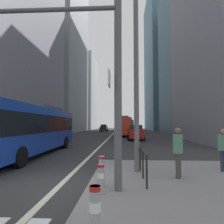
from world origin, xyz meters
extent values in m
plane|color=#303033|center=(0.00, 20.00, 0.00)|extent=(160.00, 160.00, 0.00)
cube|color=beige|center=(0.00, 30.00, 0.01)|extent=(0.20, 80.00, 0.01)
cube|color=#9E9EA3|center=(-16.00, 47.27, 22.65)|extent=(13.06, 23.09, 45.30)
cube|color=#9E9EA3|center=(-16.00, 74.36, 14.36)|extent=(13.39, 20.03, 28.72)
cube|color=slate|center=(17.00, 39.84, 17.19)|extent=(10.32, 17.46, 34.38)
cube|color=slate|center=(17.00, 63.33, 23.64)|extent=(12.41, 23.78, 47.29)
cube|color=#14389E|center=(-3.96, 6.36, 1.73)|extent=(2.65, 12.09, 2.75)
cube|color=black|center=(-3.96, 6.36, 2.07)|extent=(2.69, 11.85, 1.10)
cube|color=#4C4C51|center=(-3.98, 8.17, 3.25)|extent=(1.80, 4.36, 0.30)
cylinder|color=black|center=(-2.71, 2.52, 0.50)|extent=(0.31, 1.00, 1.00)
cylinder|color=black|center=(-2.80, 10.23, 0.50)|extent=(0.31, 1.00, 1.00)
cylinder|color=black|center=(-5.20, 10.20, 0.50)|extent=(0.31, 1.00, 1.00)
cylinder|color=black|center=(-6.21, 7.37, 0.32)|extent=(0.23, 0.64, 0.64)
cube|color=red|center=(2.14, 29.62, 1.73)|extent=(2.56, 11.52, 2.75)
cube|color=black|center=(2.14, 29.62, 2.07)|extent=(2.60, 11.29, 1.10)
cube|color=#4C4C51|center=(2.15, 27.89, 3.25)|extent=(1.77, 4.15, 0.30)
cylinder|color=black|center=(0.92, 33.30, 0.50)|extent=(0.31, 1.00, 1.00)
cylinder|color=black|center=(3.32, 33.31, 0.50)|extent=(0.31, 1.00, 1.00)
cylinder|color=black|center=(0.96, 25.93, 0.50)|extent=(0.31, 1.00, 1.00)
cylinder|color=black|center=(3.36, 25.94, 0.50)|extent=(0.31, 1.00, 1.00)
cube|color=#198456|center=(3.21, 46.31, 1.73)|extent=(2.67, 11.51, 2.75)
cube|color=black|center=(3.21, 46.31, 2.07)|extent=(2.71, 11.28, 1.10)
cube|color=#4C4C51|center=(3.24, 44.59, 3.25)|extent=(1.81, 4.16, 0.30)
cylinder|color=black|center=(1.96, 49.96, 0.50)|extent=(0.32, 1.00, 1.00)
cylinder|color=black|center=(4.36, 50.00, 0.50)|extent=(0.32, 1.00, 1.00)
cylinder|color=black|center=(2.07, 42.62, 0.50)|extent=(0.32, 1.00, 1.00)
cylinder|color=black|center=(4.47, 42.65, 0.50)|extent=(0.32, 1.00, 1.00)
cube|color=#232838|center=(-3.20, 49.19, 0.87)|extent=(1.94, 4.33, 1.10)
cube|color=black|center=(-3.19, 49.34, 1.68)|extent=(1.58, 2.36, 0.52)
cylinder|color=black|center=(-2.35, 47.71, 0.32)|extent=(0.24, 0.65, 0.64)
cylinder|color=black|center=(-4.16, 47.78, 0.32)|extent=(0.24, 0.65, 0.64)
cylinder|color=black|center=(-2.23, 50.61, 0.32)|extent=(0.24, 0.65, 0.64)
cylinder|color=black|center=(-4.05, 50.68, 0.32)|extent=(0.24, 0.65, 0.64)
cube|color=maroon|center=(3.69, 19.41, 0.87)|extent=(1.89, 4.35, 1.10)
cube|color=black|center=(3.69, 19.26, 1.68)|extent=(1.55, 2.36, 0.52)
cylinder|color=black|center=(2.74, 20.84, 0.32)|extent=(0.24, 0.65, 0.64)
cylinder|color=black|center=(4.56, 20.89, 0.32)|extent=(0.24, 0.65, 0.64)
cylinder|color=black|center=(2.82, 17.92, 0.32)|extent=(0.24, 0.65, 0.64)
cylinder|color=black|center=(4.64, 17.97, 0.32)|extent=(0.24, 0.65, 0.64)
cube|color=silver|center=(2.30, 58.45, 0.87)|extent=(1.94, 4.38, 1.10)
cube|color=black|center=(2.30, 58.30, 1.68)|extent=(1.58, 2.39, 0.52)
cylinder|color=black|center=(1.45, 59.95, 0.32)|extent=(0.24, 0.65, 0.64)
cylinder|color=black|center=(3.27, 59.88, 0.32)|extent=(0.24, 0.65, 0.64)
cylinder|color=black|center=(1.34, 57.02, 0.32)|extent=(0.24, 0.65, 0.64)
cylinder|color=black|center=(3.16, 56.95, 0.32)|extent=(0.24, 0.65, 0.64)
cylinder|color=#515156|center=(1.96, -0.91, 3.15)|extent=(0.22, 0.22, 6.00)
cylinder|color=#515156|center=(-1.31, -0.91, 5.55)|extent=(6.55, 0.14, 0.14)
cube|color=white|center=(1.71, -1.09, 3.35)|extent=(0.04, 0.60, 0.44)
cylinder|color=#56565B|center=(2.66, 1.43, 4.15)|extent=(0.20, 0.20, 8.00)
cylinder|color=#99999E|center=(1.65, -3.44, 0.59)|extent=(0.18, 0.18, 0.88)
cylinder|color=white|center=(1.65, -3.44, 0.70)|extent=(0.19, 0.19, 0.16)
cylinder|color=#B21E19|center=(1.65, -3.44, 0.99)|extent=(0.20, 0.20, 0.08)
cylinder|color=#99999E|center=(1.49, -1.20, 0.54)|extent=(0.18, 0.18, 0.79)
cylinder|color=white|center=(1.49, -1.20, 0.64)|extent=(0.19, 0.19, 0.14)
cylinder|color=#B21E19|center=(1.49, -1.20, 0.90)|extent=(0.20, 0.20, 0.08)
cylinder|color=#99999E|center=(1.46, -0.58, 0.61)|extent=(0.18, 0.18, 0.91)
cylinder|color=white|center=(1.46, -0.58, 0.72)|extent=(0.19, 0.19, 0.16)
cylinder|color=#B21E19|center=(1.46, -0.58, 1.02)|extent=(0.20, 0.20, 0.08)
cylinder|color=black|center=(2.80, -0.72, 0.62)|extent=(0.06, 0.06, 0.95)
cylinder|color=black|center=(2.80, 0.42, 0.62)|extent=(0.06, 0.06, 0.95)
cylinder|color=black|center=(2.80, 1.56, 0.62)|extent=(0.06, 0.06, 0.95)
cylinder|color=black|center=(2.80, 2.70, 0.62)|extent=(0.06, 0.06, 0.95)
cylinder|color=black|center=(2.80, 0.99, 1.10)|extent=(0.06, 3.42, 0.06)
cylinder|color=#2D334C|center=(6.09, 1.65, 0.56)|extent=(0.15, 0.15, 0.83)
cube|color=#4C7F66|center=(6.15, 1.60, 1.30)|extent=(0.45, 0.43, 0.64)
sphere|color=#9E7556|center=(6.15, 1.60, 1.73)|extent=(0.23, 0.23, 0.23)
cylinder|color=#423D38|center=(4.09, 0.61, 0.58)|extent=(0.15, 0.15, 0.87)
cylinder|color=#423D38|center=(4.01, 0.47, 0.58)|extent=(0.15, 0.15, 0.87)
cube|color=#4C7F66|center=(4.05, 0.54, 1.35)|extent=(0.40, 0.45, 0.67)
sphere|color=brown|center=(4.05, 0.54, 1.80)|extent=(0.24, 0.24, 0.24)
camera|label=1|loc=(2.11, -6.81, 2.04)|focal=32.46mm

